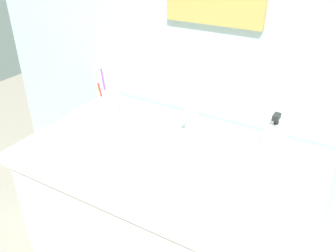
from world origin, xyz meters
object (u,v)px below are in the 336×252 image
at_px(toothbrush_cup, 108,107).
at_px(toothbrush_white, 112,93).
at_px(toothbrush_purple, 104,86).
at_px(toothbrush_yellow, 99,89).
at_px(toothbrush_red, 101,96).
at_px(faucet, 193,109).
at_px(soap_dispenser, 274,139).

relative_size(toothbrush_cup, toothbrush_white, 0.60).
height_order(toothbrush_cup, toothbrush_purple, toothbrush_purple).
bearing_deg(toothbrush_yellow, toothbrush_white, 1.71).
bearing_deg(toothbrush_red, toothbrush_white, 71.03).
height_order(faucet, toothbrush_cup, faucet).
bearing_deg(faucet, toothbrush_white, -162.34).
bearing_deg(toothbrush_purple, toothbrush_yellow, -138.70).
relative_size(toothbrush_cup, toothbrush_yellow, 0.57).
xyz_separation_m(toothbrush_cup, toothbrush_white, (0.01, 0.01, 0.05)).
distance_m(toothbrush_purple, toothbrush_yellow, 0.02).
bearing_deg(toothbrush_cup, toothbrush_purple, 140.98).
bearing_deg(toothbrush_red, toothbrush_yellow, 137.25).
height_order(toothbrush_white, soap_dispenser, toothbrush_white).
bearing_deg(toothbrush_red, faucet, 24.04).
relative_size(toothbrush_purple, soap_dispenser, 1.40).
xyz_separation_m(faucet, toothbrush_red, (-0.31, -0.14, 0.04)).
height_order(toothbrush_yellow, soap_dispenser, toothbrush_yellow).
relative_size(toothbrush_white, toothbrush_yellow, 0.96).
relative_size(toothbrush_red, toothbrush_white, 1.03).
bearing_deg(faucet, toothbrush_red, -155.96).
relative_size(toothbrush_cup, toothbrush_red, 0.58).
bearing_deg(soap_dispenser, toothbrush_yellow, -174.22).
xyz_separation_m(faucet, toothbrush_yellow, (-0.35, -0.09, 0.04)).
xyz_separation_m(toothbrush_white, soap_dispenser, (0.60, 0.06, -0.05)).
relative_size(faucet, toothbrush_purple, 0.67).
xyz_separation_m(toothbrush_cup, soap_dispenser, (0.61, 0.08, 0.00)).
relative_size(faucet, toothbrush_yellow, 0.75).
bearing_deg(soap_dispenser, faucet, 174.72).
xyz_separation_m(toothbrush_red, soap_dispenser, (0.61, 0.11, -0.05)).
relative_size(toothbrush_yellow, soap_dispenser, 1.26).
height_order(toothbrush_cup, toothbrush_yellow, toothbrush_yellow).
xyz_separation_m(faucet, toothbrush_cup, (-0.30, -0.11, -0.02)).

